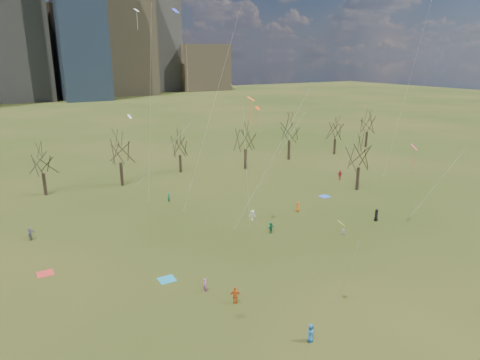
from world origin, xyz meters
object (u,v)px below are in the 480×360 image
blanket_crimson (45,274)px  person_0 (311,333)px  person_4 (235,295)px  blanket_navy (325,196)px  blanket_teal (167,279)px

blanket_crimson → person_0: person_0 is taller
person_4 → blanket_navy: bearing=-117.8°
blanket_teal → person_0: (6.19, -14.69, 0.75)m
blanket_navy → blanket_crimson: (-41.32, -4.68, 0.00)m
blanket_navy → blanket_crimson: 41.58m
person_0 → person_4: size_ratio=0.91×
blanket_teal → blanket_crimson: same height
blanket_crimson → person_0: 27.59m
person_4 → blanket_crimson: bearing=-19.1°
blanket_navy → person_4: size_ratio=0.96×
person_0 → blanket_crimson: bearing=107.9°
blanket_navy → person_0: person_0 is taller
blanket_teal → person_4: (3.76, -7.17, 0.82)m
blanket_crimson → person_0: size_ratio=1.05×
blanket_crimson → person_0: (16.50, -22.11, 0.75)m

